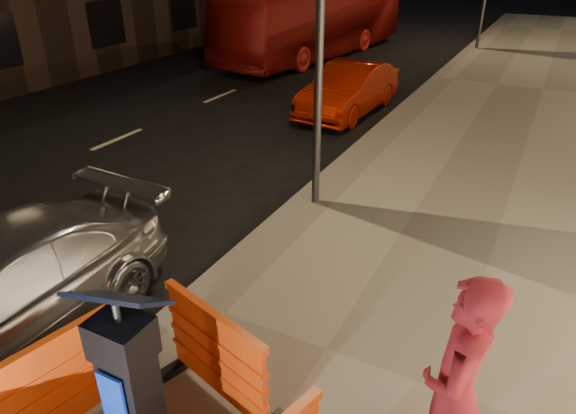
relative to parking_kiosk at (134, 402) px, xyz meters
The scene contains 11 objects.
ground_plane 2.53m from the parking_kiosk, 120.24° to the left, with size 120.00×120.00×0.00m, color black.
sidewalk 2.88m from the parking_kiosk, 47.16° to the left, with size 6.00×60.00×0.15m, color gray.
kerb 2.50m from the parking_kiosk, 120.24° to the left, with size 0.30×60.00×0.15m, color slate.
parking_kiosk is the anchor object (origin of this frame).
barrier_back 1.03m from the parking_kiosk, 90.00° to the left, with size 1.29×0.53×1.00m, color #FF5112.
barrier_kerbside 1.03m from the parking_kiosk, behind, with size 1.29×0.53×1.00m, color #FF5112.
car_silver 2.85m from the parking_kiosk, 167.75° to the left, with size 1.72×4.22×1.22m, color #BCBCC1.
car_red 10.44m from the parking_kiosk, 103.28° to the left, with size 1.29×3.69×1.22m, color #901402.
bus_doubledecker 17.47m from the parking_kiosk, 110.62° to the left, with size 2.27×9.72×2.71m, color maroon.
man 2.21m from the parking_kiosk, 27.99° to the left, with size 0.69×0.46×1.90m, color maroon.
street_lamp_mid 5.49m from the parking_kiosk, 100.32° to the left, with size 0.12×0.12×6.00m, color #3F3F44.
Camera 1 is at (3.27, -3.72, 3.87)m, focal length 32.00 mm.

